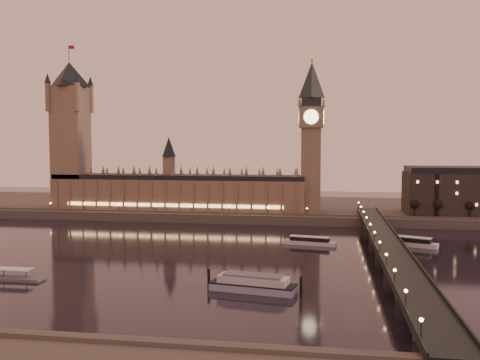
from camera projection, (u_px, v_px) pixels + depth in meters
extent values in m
plane|color=black|center=(189.00, 256.00, 254.98)|extent=(700.00, 700.00, 0.00)
cube|color=#423D35|center=(281.00, 209.00, 412.48)|extent=(560.00, 130.00, 6.00)
cube|color=brown|center=(177.00, 195.00, 379.27)|extent=(180.00, 26.00, 22.00)
cube|color=black|center=(177.00, 177.00, 378.37)|extent=(180.00, 22.00, 3.20)
cube|color=#FFCC7F|center=(172.00, 205.00, 366.40)|extent=(153.00, 0.25, 2.20)
cube|color=brown|center=(71.00, 148.00, 389.62)|extent=(22.00, 22.00, 88.00)
cone|color=black|center=(69.00, 75.00, 385.84)|extent=(31.68, 31.68, 18.00)
cylinder|color=black|center=(69.00, 54.00, 384.78)|extent=(0.44, 0.44, 12.00)
cube|color=maroon|center=(72.00, 47.00, 384.11)|extent=(4.00, 0.15, 2.50)
cube|color=brown|center=(311.00, 171.00, 363.06)|extent=(13.00, 13.00, 58.00)
cube|color=brown|center=(311.00, 117.00, 360.50)|extent=(16.00, 16.00, 14.00)
cylinder|color=#FFEAA5|center=(311.00, 117.00, 352.44)|extent=(9.60, 0.35, 9.60)
cylinder|color=#FFEAA5|center=(299.00, 117.00, 361.80)|extent=(0.35, 9.60, 9.60)
cube|color=black|center=(312.00, 102.00, 359.79)|extent=(13.00, 13.00, 6.00)
cone|color=black|center=(312.00, 80.00, 358.72)|extent=(17.68, 17.68, 24.00)
sphere|color=gold|center=(312.00, 60.00, 357.79)|extent=(2.00, 2.00, 2.00)
cube|color=black|center=(388.00, 245.00, 239.80)|extent=(13.00, 260.00, 2.00)
cube|color=black|center=(374.00, 242.00, 240.69)|extent=(0.60, 260.00, 1.00)
cube|color=black|center=(403.00, 243.00, 238.69)|extent=(0.60, 260.00, 1.00)
cylinder|color=black|center=(413.00, 211.00, 342.58)|extent=(0.70, 0.70, 7.95)
sphere|color=black|center=(414.00, 205.00, 342.28)|extent=(5.30, 5.30, 5.30)
cylinder|color=black|center=(441.00, 212.00, 339.93)|extent=(0.70, 0.70, 7.95)
sphere|color=black|center=(441.00, 205.00, 339.64)|extent=(5.30, 5.30, 5.30)
cylinder|color=black|center=(468.00, 212.00, 337.29)|extent=(0.70, 0.70, 7.95)
sphere|color=black|center=(468.00, 206.00, 337.00)|extent=(5.30, 5.30, 5.30)
cube|color=silver|center=(310.00, 243.00, 283.21)|extent=(28.37, 10.79, 2.03)
cube|color=black|center=(310.00, 239.00, 283.07)|extent=(21.08, 8.46, 2.03)
cube|color=silver|center=(310.00, 237.00, 282.98)|extent=(21.67, 8.79, 0.37)
cube|color=silver|center=(411.00, 244.00, 279.26)|extent=(27.63, 16.20, 2.29)
cube|color=black|center=(411.00, 240.00, 279.09)|extent=(20.64, 12.49, 2.29)
cube|color=silver|center=(411.00, 237.00, 279.00)|extent=(21.24, 12.94, 0.42)
cube|color=#8E99B5|center=(253.00, 288.00, 194.77)|extent=(32.48, 14.00, 2.55)
cube|color=black|center=(253.00, 284.00, 194.66)|extent=(32.48, 14.00, 0.49)
cube|color=silver|center=(253.00, 280.00, 194.56)|extent=(26.51, 12.04, 2.55)
cube|color=#595B5E|center=(253.00, 275.00, 194.44)|extent=(22.47, 10.41, 0.69)
cylinder|color=black|center=(209.00, 278.00, 201.31)|extent=(1.08, 1.08, 6.68)
cylinder|color=black|center=(301.00, 286.00, 189.92)|extent=(1.08, 1.08, 6.68)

